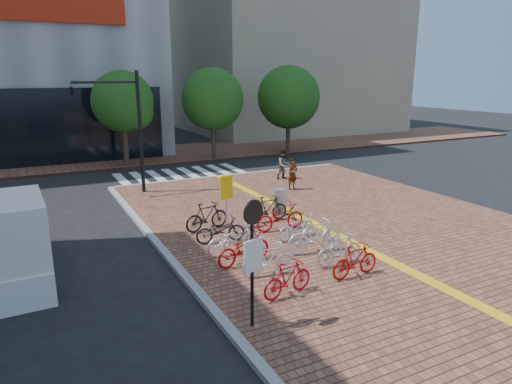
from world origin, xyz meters
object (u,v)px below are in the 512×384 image
pedestrian_b (284,165)px  bike_4 (220,230)px  yellow_sign (226,192)px  bike_6 (355,261)px  traffic_light_pole (110,110)px  box_truck (8,241)px  bike_2 (244,248)px  bike_5 (207,216)px  bike_8 (315,236)px  utility_box (280,202)px  bike_9 (296,227)px  notice_sign (253,248)px  bike_1 (269,259)px  pedestrian_a (293,174)px  bike_7 (340,249)px  bike_10 (280,217)px  bike_0 (288,278)px  bike_3 (234,239)px  bike_11 (268,209)px

pedestrian_b → bike_4: bearing=-133.7°
pedestrian_b → yellow_sign: yellow_sign is taller
bike_6 → pedestrian_b: size_ratio=1.01×
bike_6 → traffic_light_pole: (-4.34, 12.60, 3.55)m
traffic_light_pole → box_truck: traffic_light_pole is taller
bike_2 → bike_4: bearing=-12.9°
bike_5 → bike_8: (2.31, -3.69, 0.05)m
yellow_sign → pedestrian_b: bearing=45.7°
bike_8 → bike_2: bearing=89.7°
utility_box → box_truck: (-9.82, -1.72, 0.53)m
traffic_light_pole → box_truck: size_ratio=1.27×
bike_9 → yellow_sign: bearing=27.3°
bike_6 → notice_sign: bearing=102.9°
bike_1 → pedestrian_a: 10.36m
pedestrian_b → traffic_light_pole: (-9.00, 0.66, 3.23)m
yellow_sign → bike_7: bearing=-70.4°
bike_2 → bike_10: bike_10 is taller
bike_5 → yellow_sign: bearing=-112.6°
bike_0 → bike_10: bike_10 is taller
bike_4 → yellow_sign: bearing=-24.8°
bike_6 → bike_10: (0.14, 4.52, 0.02)m
bike_3 → box_truck: bearing=78.7°
bike_3 → yellow_sign: bearing=-18.3°
bike_1 → bike_11: bike_11 is taller
bike_3 → bike_6: bearing=-143.2°
bike_7 → pedestrian_b: 11.96m
bike_6 → yellow_sign: bearing=12.9°
bike_3 → bike_8: 2.62m
bike_5 → bike_6: bearing=-168.4°
bike_0 → traffic_light_pole: traffic_light_pole is taller
bike_11 → pedestrian_a: 5.37m
pedestrian_a → box_truck: 13.59m
bike_1 → yellow_sign: size_ratio=0.81×
utility_box → bike_6: bearing=-99.9°
bike_10 → box_truck: 8.90m
bike_0 → yellow_sign: 5.82m
bike_4 → box_truck: 6.43m
bike_2 → pedestrian_b: size_ratio=1.18×
bike_10 → utility_box: (0.94, 1.65, 0.05)m
bike_8 → notice_sign: (-3.81, -3.12, 1.33)m
bike_6 → bike_8: size_ratio=0.84×
bike_1 → bike_9: 3.26m
bike_3 → bike_4: bike_3 is taller
bike_1 → bike_10: size_ratio=0.86×
bike_7 → pedestrian_b: bearing=-23.3°
bike_4 → bike_11: size_ratio=1.00×
bike_2 → bike_11: 4.27m
bike_7 → yellow_sign: bearing=18.6°
bike_3 → bike_5: size_ratio=1.04×
bike_1 → bike_5: bearing=10.9°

